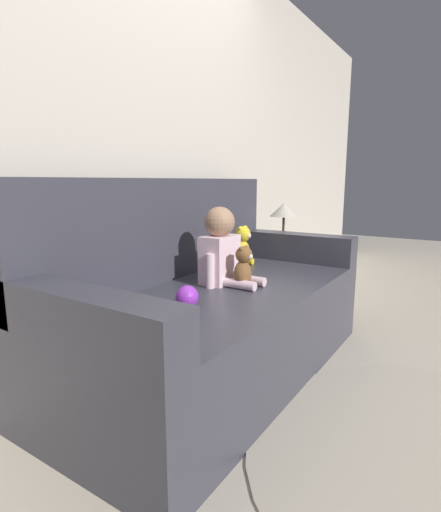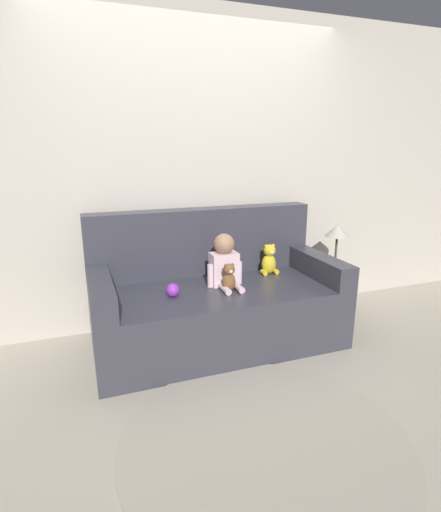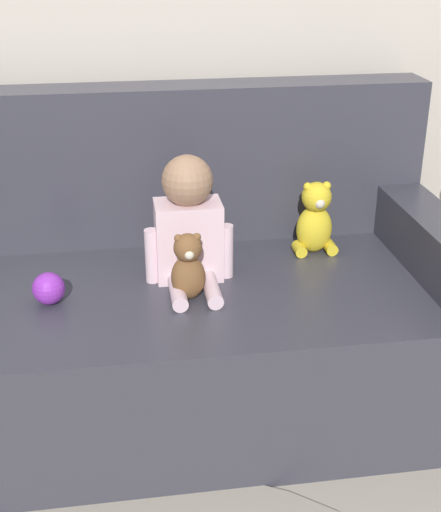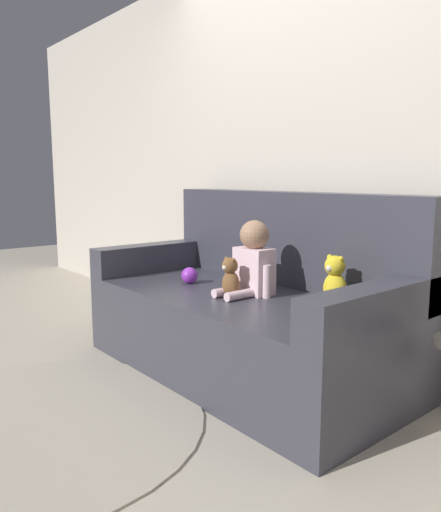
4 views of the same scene
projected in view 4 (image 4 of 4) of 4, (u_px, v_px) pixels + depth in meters
ground_plane at (241, 372)px, 2.88m from camera, size 12.00×12.00×0.00m
wall_back at (310, 145)px, 3.02m from camera, size 8.00×0.05×2.60m
couch at (250, 312)px, 2.86m from camera, size 1.90×0.93×1.02m
person_baby at (253, 261)px, 2.74m from camera, size 0.28×0.32×0.41m
teddy_bear_brown at (230, 277)px, 2.67m from camera, size 0.11×0.10×0.22m
plush_toy_side at (335, 282)px, 2.49m from camera, size 0.15×0.12×0.26m
toy_ball at (190, 275)px, 3.02m from camera, size 0.10×0.10×0.10m
floor_rug at (32, 424)px, 2.26m from camera, size 1.56×1.56×0.01m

